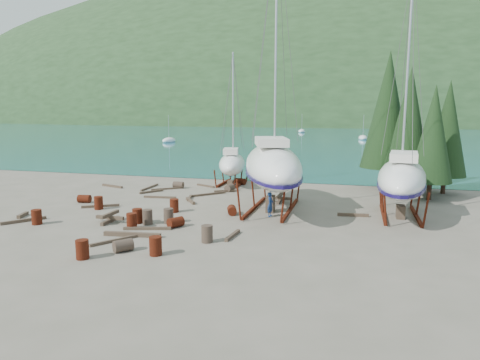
% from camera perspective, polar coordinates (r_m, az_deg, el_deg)
% --- Properties ---
extents(ground, '(600.00, 600.00, 0.00)m').
position_cam_1_polar(ground, '(26.34, -4.35, -5.31)').
color(ground, '#625C4D').
rests_on(ground, ground).
extents(bay_water, '(700.00, 700.00, 0.00)m').
position_cam_1_polar(bay_water, '(339.19, 13.92, 7.79)').
color(bay_water, '#176375').
rests_on(bay_water, ground).
extents(far_hill, '(800.00, 360.00, 110.00)m').
position_cam_1_polar(far_hill, '(344.18, 13.94, 7.81)').
color(far_hill, '#20381C').
rests_on(far_hill, ground).
extents(far_house_left, '(6.60, 5.60, 5.60)m').
position_cam_1_polar(far_house_left, '(224.77, -2.55, 8.23)').
color(far_house_left, beige).
rests_on(far_house_left, ground).
extents(far_house_center, '(6.60, 5.60, 5.60)m').
position_cam_1_polar(far_house_center, '(215.95, 7.71, 8.12)').
color(far_house_center, beige).
rests_on(far_house_center, ground).
extents(far_house_right, '(6.60, 5.60, 5.60)m').
position_cam_1_polar(far_house_right, '(215.11, 21.15, 7.59)').
color(far_house_right, beige).
rests_on(far_house_right, ground).
extents(cypress_near_right, '(3.60, 3.60, 10.00)m').
position_cam_1_polar(cypress_near_right, '(36.23, 21.60, 7.29)').
color(cypress_near_right, black).
rests_on(cypress_near_right, ground).
extents(cypress_mid_right, '(3.06, 3.06, 8.50)m').
position_cam_1_polar(cypress_mid_right, '(34.48, 24.35, 5.61)').
color(cypress_mid_right, black).
rests_on(cypress_mid_right, ground).
extents(cypress_back_left, '(4.14, 4.14, 11.50)m').
position_cam_1_polar(cypress_back_left, '(38.09, 19.08, 8.80)').
color(cypress_back_left, black).
rests_on(cypress_back_left, ground).
extents(cypress_far_right, '(3.24, 3.24, 9.00)m').
position_cam_1_polar(cypress_far_right, '(37.67, 25.94, 6.18)').
color(cypress_far_right, black).
rests_on(cypress_far_right, ground).
extents(moored_boat_left, '(2.00, 5.00, 6.05)m').
position_cam_1_polar(moored_boat_left, '(92.67, -9.45, 5.22)').
color(moored_boat_left, white).
rests_on(moored_boat_left, ground).
extents(moored_boat_mid, '(2.00, 5.00, 6.05)m').
position_cam_1_polar(moored_boat_mid, '(104.21, 16.06, 5.41)').
color(moored_boat_mid, white).
rests_on(moored_boat_mid, ground).
extents(moored_boat_far, '(2.00, 5.00, 6.05)m').
position_cam_1_polar(moored_boat_far, '(135.18, 8.23, 6.45)').
color(moored_boat_far, white).
rests_on(moored_boat_far, ground).
extents(large_sailboat_near, '(6.72, 12.48, 18.87)m').
position_cam_1_polar(large_sailboat_near, '(28.35, 4.36, 1.97)').
color(large_sailboat_near, white).
rests_on(large_sailboat_near, ground).
extents(large_sailboat_far, '(3.81, 9.92, 15.33)m').
position_cam_1_polar(large_sailboat_far, '(28.44, 20.77, 0.35)').
color(large_sailboat_far, white).
rests_on(large_sailboat_far, ground).
extents(small_sailboat_shore, '(3.90, 7.63, 11.67)m').
position_cam_1_polar(small_sailboat_shore, '(38.46, -1.07, 2.22)').
color(small_sailboat_shore, white).
rests_on(small_sailboat_shore, ground).
extents(worker, '(0.43, 0.60, 1.55)m').
position_cam_1_polar(worker, '(27.00, 4.07, -3.26)').
color(worker, navy).
rests_on(worker, ground).
extents(drum_0, '(0.58, 0.58, 0.88)m').
position_cam_1_polar(drum_0, '(27.83, -25.48, -4.47)').
color(drum_0, '#602210').
rests_on(drum_0, ground).
extents(drum_1, '(1.01, 1.05, 0.58)m').
position_cam_1_polar(drum_1, '(21.18, -15.31, -8.43)').
color(drum_1, '#2D2823').
rests_on(drum_1, ground).
extents(drum_2, '(0.95, 0.69, 0.58)m').
position_cam_1_polar(drum_2, '(33.02, -20.04, -2.37)').
color(drum_2, '#602210').
rests_on(drum_2, ground).
extents(drum_3, '(0.58, 0.58, 0.88)m').
position_cam_1_polar(drum_3, '(20.68, -20.28, -8.67)').
color(drum_3, '#602210').
rests_on(drum_3, ground).
extents(drum_4, '(1.01, 0.82, 0.58)m').
position_cam_1_polar(drum_4, '(38.63, 0.09, -0.19)').
color(drum_4, '#602210').
rests_on(drum_4, ground).
extents(drum_5, '(0.58, 0.58, 0.88)m').
position_cam_1_polar(drum_5, '(21.84, -4.41, -7.18)').
color(drum_5, '#2D2823').
rests_on(drum_5, ground).
extents(drum_6, '(0.85, 1.03, 0.58)m').
position_cam_1_polar(drum_6, '(27.50, -1.08, -4.05)').
color(drum_6, '#602210').
rests_on(drum_6, ground).
extents(drum_7, '(0.58, 0.58, 0.88)m').
position_cam_1_polar(drum_7, '(20.28, -11.19, -8.62)').
color(drum_7, '#602210').
rests_on(drum_7, ground).
extents(drum_8, '(0.58, 0.58, 0.88)m').
position_cam_1_polar(drum_8, '(30.48, -18.34, -2.92)').
color(drum_8, '#602210').
rests_on(drum_8, ground).
extents(drum_9, '(0.89, 0.60, 0.58)m').
position_cam_1_polar(drum_9, '(37.22, -8.21, -0.65)').
color(drum_9, '#2D2823').
rests_on(drum_9, ground).
extents(drum_10, '(0.58, 0.58, 0.88)m').
position_cam_1_polar(drum_10, '(26.10, -13.52, -4.69)').
color(drum_10, '#602210').
rests_on(drum_10, ground).
extents(drum_11, '(0.76, 0.99, 0.58)m').
position_cam_1_polar(drum_11, '(35.41, -1.38, -1.06)').
color(drum_11, '#2D2823').
rests_on(drum_11, ground).
extents(drum_12, '(0.95, 1.05, 0.58)m').
position_cam_1_polar(drum_12, '(24.84, -8.57, -5.59)').
color(drum_12, '#602210').
rests_on(drum_12, ground).
extents(drum_13, '(0.58, 0.58, 0.88)m').
position_cam_1_polar(drum_13, '(25.05, -14.24, -5.30)').
color(drum_13, '#602210').
rests_on(drum_13, ground).
extents(drum_14, '(0.58, 0.58, 0.88)m').
position_cam_1_polar(drum_14, '(28.44, -8.76, -3.40)').
color(drum_14, '#602210').
rests_on(drum_14, ground).
extents(drum_16, '(0.58, 0.58, 0.88)m').
position_cam_1_polar(drum_16, '(25.74, -12.23, -4.83)').
color(drum_16, '#2D2823').
rests_on(drum_16, ground).
extents(drum_17, '(0.58, 0.58, 0.88)m').
position_cam_1_polar(drum_17, '(25.78, -9.50, -4.73)').
color(drum_17, '#2D2823').
rests_on(drum_17, ground).
extents(timber_0, '(2.27, 1.75, 0.14)m').
position_cam_1_polar(timber_0, '(36.78, -9.67, -1.15)').
color(timber_0, brown).
rests_on(timber_0, ground).
extents(timber_1, '(1.94, 0.38, 0.19)m').
position_cam_1_polar(timber_1, '(28.01, 14.84, -4.52)').
color(timber_1, brown).
rests_on(timber_1, ground).
extents(timber_2, '(2.42, 0.94, 0.19)m').
position_cam_1_polar(timber_2, '(39.06, -16.66, -0.77)').
color(timber_2, brown).
rests_on(timber_2, ground).
extents(timber_3, '(1.78, 2.61, 0.15)m').
position_cam_1_polar(timber_3, '(22.94, -15.89, -7.65)').
color(timber_3, brown).
rests_on(timber_3, ground).
extents(timber_4, '(0.61, 1.69, 0.17)m').
position_cam_1_polar(timber_4, '(32.55, -6.74, -2.39)').
color(timber_4, brown).
rests_on(timber_4, ground).
extents(timber_5, '(2.61, 0.88, 0.16)m').
position_cam_1_polar(timber_5, '(24.64, -12.26, -6.33)').
color(timber_5, brown).
rests_on(timber_5, ground).
extents(timber_6, '(1.64, 1.08, 0.19)m').
position_cam_1_polar(timber_6, '(35.05, -2.03, -1.49)').
color(timber_6, brown).
rests_on(timber_6, ground).
extents(timber_7, '(0.32, 1.91, 0.17)m').
position_cam_1_polar(timber_7, '(22.77, -1.00, -7.39)').
color(timber_7, brown).
rests_on(timber_7, ground).
extents(timber_8, '(1.35, 1.74, 0.19)m').
position_cam_1_polar(timber_8, '(31.50, -6.64, -2.77)').
color(timber_8, brown).
rests_on(timber_8, ground).
extents(timber_9, '(1.95, 1.07, 0.15)m').
position_cam_1_polar(timber_9, '(37.79, -4.62, -0.77)').
color(timber_9, brown).
rests_on(timber_9, ground).
extents(timber_10, '(2.14, 2.28, 0.16)m').
position_cam_1_polar(timber_10, '(33.92, -4.18, -1.89)').
color(timber_10, brown).
rests_on(timber_10, ground).
extents(timber_11, '(2.56, 0.41, 0.15)m').
position_cam_1_polar(timber_11, '(33.26, -10.63, -2.26)').
color(timber_11, brown).
rests_on(timber_11, ground).
extents(timber_12, '(2.25, 1.45, 0.17)m').
position_cam_1_polar(timber_12, '(31.16, -18.09, -3.31)').
color(timber_12, brown).
rests_on(timber_12, ground).
extents(timber_13, '(0.52, 1.15, 0.22)m').
position_cam_1_polar(timber_13, '(30.27, -26.98, -4.18)').
color(timber_13, brown).
rests_on(timber_13, ground).
extents(timber_14, '(1.65, 2.13, 0.18)m').
position_cam_1_polar(timber_14, '(28.81, -26.87, -4.84)').
color(timber_14, brown).
rests_on(timber_14, ground).
extents(timber_15, '(0.18, 3.13, 0.15)m').
position_cam_1_polar(timber_15, '(37.71, -11.96, -0.96)').
color(timber_15, brown).
rests_on(timber_15, ground).
extents(timber_16, '(3.14, 0.60, 0.23)m').
position_cam_1_polar(timber_16, '(23.53, -14.18, -7.05)').
color(timber_16, brown).
rests_on(timber_16, ground).
extents(timber_17, '(1.35, 1.83, 0.16)m').
position_cam_1_polar(timber_17, '(35.64, -11.72, -1.52)').
color(timber_17, brown).
rests_on(timber_17, ground).
extents(timber_pile_fore, '(1.80, 1.80, 0.60)m').
position_cam_1_polar(timber_pile_fore, '(26.74, -16.96, -4.81)').
color(timber_pile_fore, brown).
rests_on(timber_pile_fore, ground).
extents(timber_pile_aft, '(1.80, 1.80, 0.60)m').
position_cam_1_polar(timber_pile_aft, '(31.32, 5.33, -2.43)').
color(timber_pile_aft, brown).
rests_on(timber_pile_aft, ground).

